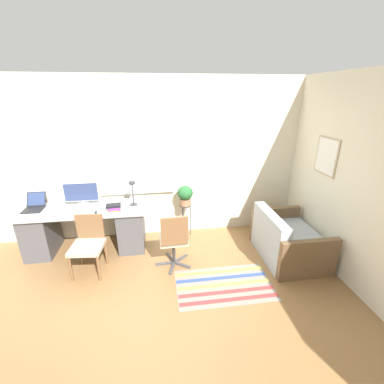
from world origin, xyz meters
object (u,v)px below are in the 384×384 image
object	(u,v)px
plant_stand	(185,210)
monitor	(81,194)
desk_lamp	(132,188)
office_chair_swivel	(174,239)
laptop	(34,206)
desk_chair_wooden	(88,243)
keyboard	(75,214)
potted_plant	(185,195)
book_stack	(114,207)
couch_loveseat	(287,241)
mouse	(96,212)

from	to	relation	value
plant_stand	monitor	bearing A→B (deg)	-178.12
desk_lamp	plant_stand	distance (m)	1.01
monitor	office_chair_swivel	world-z (taller)	monitor
laptop	desk_lamp	size ratio (longest dim) A/B	0.85
desk_chair_wooden	laptop	bearing A→B (deg)	149.54
laptop	plant_stand	xyz separation A→B (m)	(2.38, 0.10, -0.27)
keyboard	office_chair_swivel	xyz separation A→B (m)	(1.44, -0.46, -0.28)
potted_plant	keyboard	bearing A→B (deg)	-166.80
desk_lamp	potted_plant	xyz separation A→B (m)	(0.86, 0.16, -0.23)
monitor	book_stack	world-z (taller)	monitor
monitor	keyboard	xyz separation A→B (m)	(-0.04, -0.34, -0.19)
monitor	desk_lamp	size ratio (longest dim) A/B	1.28
laptop	book_stack	distance (m)	1.26
laptop	monitor	world-z (taller)	monitor
keyboard	couch_loveseat	distance (m)	3.26
desk_lamp	couch_loveseat	world-z (taller)	desk_lamp
office_chair_swivel	mouse	bearing A→B (deg)	-24.07
laptop	book_stack	world-z (taller)	laptop
plant_stand	book_stack	bearing A→B (deg)	-163.72
monitor	plant_stand	world-z (taller)	monitor
desk_lamp	office_chair_swivel	size ratio (longest dim) A/B	0.47
office_chair_swivel	monitor	bearing A→B (deg)	-32.00
office_chair_swivel	plant_stand	distance (m)	0.90
desk_chair_wooden	potted_plant	size ratio (longest dim) A/B	2.41
potted_plant	book_stack	bearing A→B (deg)	-163.72
desk_chair_wooden	plant_stand	xyz separation A→B (m)	(1.47, 0.76, 0.07)
potted_plant	couch_loveseat	bearing A→B (deg)	-29.75
desk_chair_wooden	desk_lamp	bearing A→B (deg)	49.48
mouse	desk_lamp	xyz separation A→B (m)	(0.54, 0.24, 0.28)
monitor	couch_loveseat	xyz separation A→B (m)	(3.15, -0.80, -0.66)
laptop	monitor	size ratio (longest dim) A/B	0.66
plant_stand	keyboard	bearing A→B (deg)	-166.80
plant_stand	potted_plant	bearing A→B (deg)	180.00
couch_loveseat	desk_chair_wooden	bearing A→B (deg)	88.18
desk_lamp	monitor	bearing A→B (deg)	172.42
desk_lamp	desk_chair_wooden	bearing A→B (deg)	-136.04
desk_lamp	book_stack	xyz separation A→B (m)	(-0.28, -0.17, -0.25)
plant_stand	desk_lamp	bearing A→B (deg)	-169.27
monitor	office_chair_swivel	bearing A→B (deg)	-29.96
office_chair_swivel	laptop	bearing A→B (deg)	-21.88
mouse	office_chair_swivel	world-z (taller)	office_chair_swivel
book_stack	desk_chair_wooden	xyz separation A→B (m)	(-0.33, -0.42, -0.34)
mouse	desk_chair_wooden	xyz separation A→B (m)	(-0.07, -0.35, -0.30)
desk_lamp	plant_stand	size ratio (longest dim) A/B	0.67
desk_chair_wooden	mouse	bearing A→B (deg)	83.97
desk_lamp	plant_stand	world-z (taller)	desk_lamp
plant_stand	potted_plant	distance (m)	0.29
laptop	mouse	world-z (taller)	laptop
desk_chair_wooden	couch_loveseat	size ratio (longest dim) A/B	0.71
plant_stand	desk_chair_wooden	bearing A→B (deg)	-152.82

